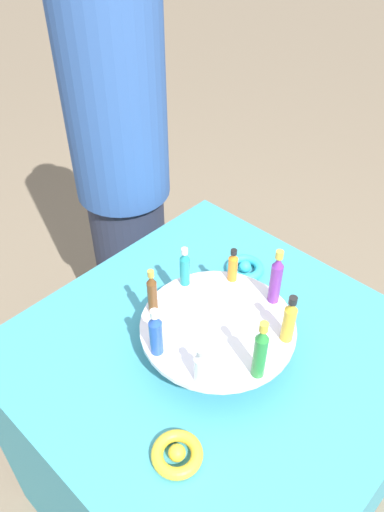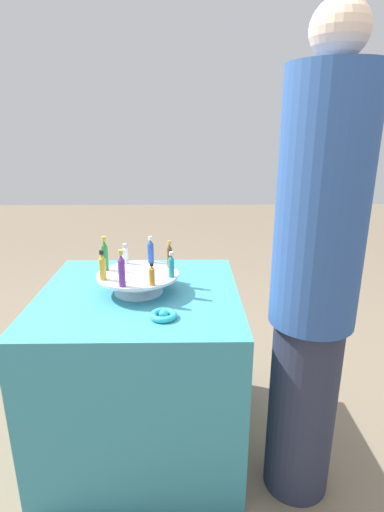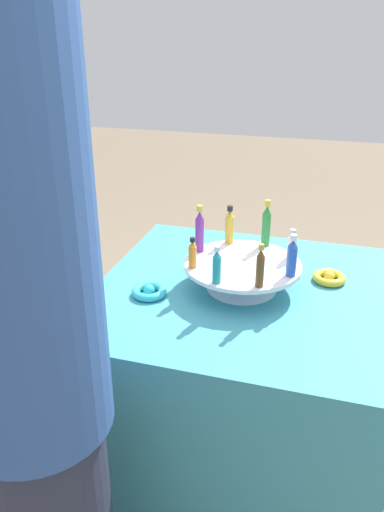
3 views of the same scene
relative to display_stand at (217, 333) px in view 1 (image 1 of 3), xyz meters
name	(u,v)px [view 1 (image 1 of 3)]	position (x,y,z in m)	size (l,w,h in m)	color
ground_plane	(209,492)	(0.00, 0.00, -0.80)	(12.00, 12.00, 0.00)	#756651
party_table	(212,433)	(0.00, 0.00, -0.43)	(0.85, 0.85, 0.75)	teal
display_stand	(217,333)	(0.00, 0.00, 0.00)	(0.35, 0.35, 0.08)	silver
bottle_gold	(289,320)	(0.13, 0.07, 0.09)	(0.03, 0.03, 0.12)	gold
bottle_purple	(276,279)	(0.04, 0.14, 0.10)	(0.03, 0.03, 0.15)	#702D93
bottle_orange	(233,266)	(-0.07, 0.13, 0.07)	(0.02, 0.02, 0.09)	orange
bottle_teal	(185,268)	(-0.14, 0.04, 0.08)	(0.02, 0.02, 0.11)	teal
bottle_brown	(152,293)	(-0.13, -0.07, 0.09)	(0.02, 0.02, 0.12)	brown
bottle_blue	(156,333)	(-0.04, -0.14, 0.08)	(0.03, 0.03, 0.12)	#234CAD
bottle_clear	(201,366)	(0.07, -0.13, 0.07)	(0.03, 0.03, 0.09)	silver
bottle_green	(260,352)	(0.14, -0.04, 0.10)	(0.03, 0.03, 0.15)	#288438
ribbon_bow_teal	(245,268)	(-0.12, 0.25, -0.04)	(0.10, 0.10, 0.03)	#2DB7CC
ribbon_bow_gold	(177,454)	(0.12, -0.25, -0.04)	(0.10, 0.10, 0.03)	gold
person_figure	(120,149)	(-0.66, 0.28, 0.10)	(0.30, 0.30, 1.78)	#282D42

